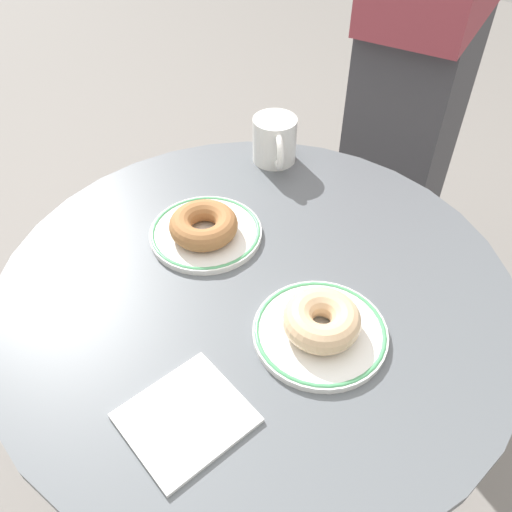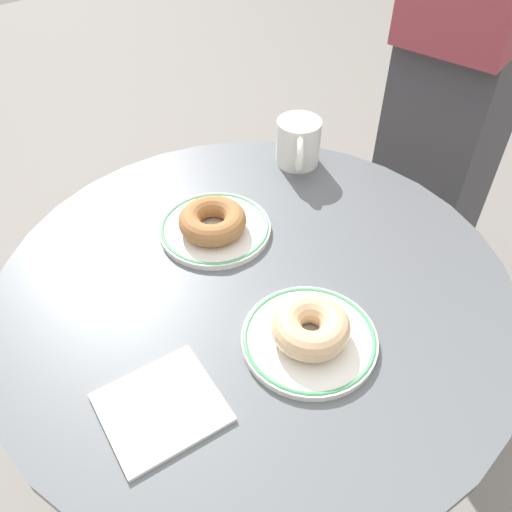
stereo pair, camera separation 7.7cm
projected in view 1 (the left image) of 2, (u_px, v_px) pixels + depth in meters
ground_plane at (255, 483)px, 1.30m from camera, size 7.00×7.00×0.02m
cafe_table at (255, 357)px, 0.93m from camera, size 0.77×0.77×0.70m
plate_left at (206, 233)px, 0.87m from camera, size 0.18×0.18×0.01m
plate_right at (320, 332)px, 0.72m from camera, size 0.18×0.18×0.01m
donut_cinnamon at (204, 225)px, 0.85m from camera, size 0.15×0.15×0.04m
donut_glazed at (322, 320)px, 0.71m from camera, size 0.15×0.15×0.04m
paper_napkin at (186, 418)px, 0.64m from camera, size 0.14×0.15×0.01m
coffee_mug at (275, 141)px, 1.00m from camera, size 0.11×0.10×0.09m
person_figure at (426, 35)px, 1.20m from camera, size 0.30×0.42×1.62m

